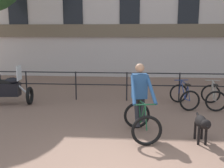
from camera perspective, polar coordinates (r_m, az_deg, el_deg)
The scene contains 6 objects.
canal_railing at distance 9.48m, azimuth 3.25°, elevation 0.55°, with size 15.05×0.05×1.05m.
cyclist_with_bike at distance 6.28m, azimuth 6.23°, elevation -4.22°, with size 0.88×1.27×1.70m.
dog at distance 6.12m, azimuth 19.01°, elevation -8.15°, with size 0.24×0.94×0.65m.
parked_motorcycle at distance 9.64m, azimuth -21.91°, elevation -0.92°, with size 1.67×0.77×1.35m.
parked_bicycle_near_lamp at distance 9.07m, azimuth 15.40°, elevation -2.54°, with size 0.83×1.20×0.86m.
parked_bicycle_mid_left at distance 9.30m, azimuth 21.18°, elevation -2.57°, with size 0.79×1.18×0.86m.
Camera 1 is at (0.19, -4.13, 2.37)m, focal length 42.00 mm.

